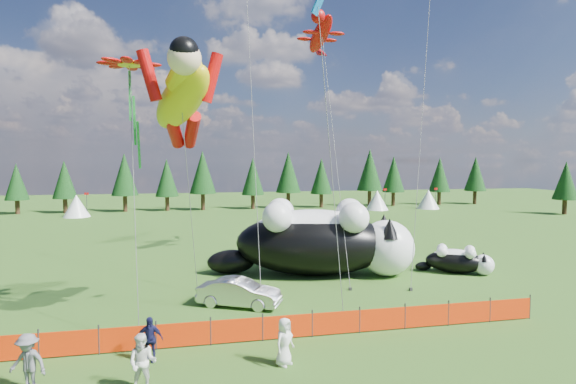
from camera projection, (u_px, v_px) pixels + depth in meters
name	position (u px, v px, depth m)	size (l,w,h in m)	color
ground	(274.00, 314.00, 20.66)	(160.00, 160.00, 0.00)	#103C0A
safety_fence	(288.00, 326.00, 17.69)	(22.06, 0.06, 1.10)	#262626
tree_line	(220.00, 182.00, 64.32)	(90.00, 4.00, 8.00)	black
festival_tents	(302.00, 202.00, 61.86)	(50.00, 3.20, 2.80)	white
cat_large	(322.00, 239.00, 27.59)	(12.60, 6.72, 4.62)	black
cat_small	(458.00, 260.00, 28.07)	(4.27, 3.26, 1.71)	black
car	(239.00, 292.00, 21.69)	(1.40, 4.03, 1.33)	silver
spectator_b	(142.00, 363.00, 13.62)	(0.87, 0.52, 1.80)	silver
spectator_c	(150.00, 339.00, 15.69)	(0.94, 0.48, 1.60)	#15163C
spectator_d	(28.00, 363.00, 13.60)	(1.17, 0.60, 1.81)	#5D5C61
spectator_e	(284.00, 342.00, 15.39)	(0.81, 0.52, 1.65)	silver
superhero_kite	(182.00, 99.00, 18.99)	(6.50, 6.71, 12.16)	#D6BD0B
gecko_kite	(320.00, 35.00, 31.64)	(3.20, 11.67, 18.07)	#B70909
flower_kite	(129.00, 68.00, 18.94)	(3.23, 4.44, 11.32)	#B70909
diamond_kite_c	(319.00, 20.00, 17.89)	(1.59, 0.96, 13.98)	blue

